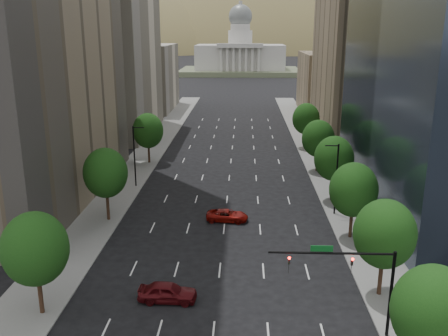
# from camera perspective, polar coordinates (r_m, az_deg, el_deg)

# --- Properties ---
(sidewalk_left) EXTENTS (6.00, 200.00, 0.15)m
(sidewalk_left) POSITION_cam_1_polar(r_m,az_deg,el_deg) (68.15, -12.81, -3.38)
(sidewalk_left) COLOR slate
(sidewalk_left) RESTS_ON ground
(sidewalk_right) EXTENTS (6.00, 200.00, 0.15)m
(sidewalk_right) POSITION_cam_1_polar(r_m,az_deg,el_deg) (67.18, 13.71, -3.73)
(sidewalk_right) COLOR slate
(sidewalk_right) RESTS_ON ground
(midrise_cream_left) EXTENTS (14.00, 30.00, 35.00)m
(midrise_cream_left) POSITION_cam_1_polar(r_m,az_deg,el_deg) (108.54, -12.47, 13.15)
(midrise_cream_left) COLOR beige
(midrise_cream_left) RESTS_ON ground
(filler_left) EXTENTS (14.00, 26.00, 18.00)m
(filler_left) POSITION_cam_1_polar(r_m,az_deg,el_deg) (141.25, -8.90, 10.45)
(filler_left) COLOR beige
(filler_left) RESTS_ON ground
(parking_tan_right) EXTENTS (14.00, 30.00, 30.00)m
(parking_tan_right) POSITION_cam_1_polar(r_m,az_deg,el_deg) (104.78, 15.25, 11.50)
(parking_tan_right) COLOR #8C7759
(parking_tan_right) RESTS_ON ground
(filler_right) EXTENTS (14.00, 26.00, 16.00)m
(filler_right) POSITION_cam_1_polar(r_m,az_deg,el_deg) (137.66, 12.06, 9.73)
(filler_right) COLOR #8C7759
(filler_right) RESTS_ON ground
(tree_right_0) EXTENTS (5.20, 5.20, 8.39)m
(tree_right_0) POSITION_cam_1_polar(r_m,az_deg,el_deg) (33.97, 23.31, -15.17)
(tree_right_0) COLOR #382316
(tree_right_0) RESTS_ON ground
(tree_right_1) EXTENTS (5.20, 5.20, 8.75)m
(tree_right_1) POSITION_cam_1_polar(r_m,az_deg,el_deg) (43.09, 18.30, -7.35)
(tree_right_1) COLOR #382316
(tree_right_1) RESTS_ON ground
(tree_right_2) EXTENTS (5.20, 5.20, 8.61)m
(tree_right_2) POSITION_cam_1_polar(r_m,az_deg,el_deg) (54.01, 14.94, -2.49)
(tree_right_2) COLOR #382316
(tree_right_2) RESTS_ON ground
(tree_right_3) EXTENTS (5.20, 5.20, 8.89)m
(tree_right_3) POSITION_cam_1_polar(r_m,az_deg,el_deg) (65.20, 12.76, 1.09)
(tree_right_3) COLOR #382316
(tree_right_3) RESTS_ON ground
(tree_right_4) EXTENTS (5.20, 5.20, 8.46)m
(tree_right_4) POSITION_cam_1_polar(r_m,az_deg,el_deg) (78.72, 10.98, 3.41)
(tree_right_4) COLOR #382316
(tree_right_4) RESTS_ON ground
(tree_right_5) EXTENTS (5.20, 5.20, 8.75)m
(tree_right_5) POSITION_cam_1_polar(r_m,az_deg,el_deg) (94.21, 9.59, 5.71)
(tree_right_5) COLOR #382316
(tree_right_5) RESTS_ON ground
(tree_left_0) EXTENTS (5.20, 5.20, 8.75)m
(tree_left_0) POSITION_cam_1_polar(r_m,az_deg,el_deg) (41.07, -21.26, -8.83)
(tree_left_0) COLOR #382316
(tree_left_0) RESTS_ON ground
(tree_left_1) EXTENTS (5.20, 5.20, 8.97)m
(tree_left_1) POSITION_cam_1_polar(r_m,az_deg,el_deg) (58.65, -13.72, -0.57)
(tree_left_1) COLOR #382316
(tree_left_1) RESTS_ON ground
(tree_left_2) EXTENTS (5.20, 5.20, 8.68)m
(tree_left_2) POSITION_cam_1_polar(r_m,az_deg,el_deg) (83.26, -8.90, 4.34)
(tree_left_2) COLOR #382316
(tree_left_2) RESTS_ON ground
(streetlight_rn) EXTENTS (1.70, 0.20, 9.00)m
(streetlight_rn) POSITION_cam_1_polar(r_m,az_deg,el_deg) (60.65, 12.99, -1.08)
(streetlight_rn) COLOR black
(streetlight_rn) RESTS_ON ground
(streetlight_ln) EXTENTS (1.70, 0.20, 9.00)m
(streetlight_ln) POSITION_cam_1_polar(r_m,az_deg,el_deg) (70.94, -10.41, 1.55)
(streetlight_ln) COLOR black
(streetlight_ln) RESTS_ON ground
(traffic_signal) EXTENTS (9.12, 0.40, 7.38)m
(traffic_signal) POSITION_cam_1_polar(r_m,az_deg,el_deg) (37.22, 15.46, -11.91)
(traffic_signal) COLOR black
(traffic_signal) RESTS_ON ground
(capitol) EXTENTS (60.00, 40.00, 35.20)m
(capitol) POSITION_cam_1_polar(r_m,az_deg,el_deg) (252.08, 1.89, 12.90)
(capitol) COLOR #596647
(capitol) RESTS_ON ground
(foothills) EXTENTS (720.00, 413.00, 263.00)m
(foothills) POSITION_cam_1_polar(r_m,az_deg,el_deg) (605.25, 5.49, 10.25)
(foothills) COLOR olive
(foothills) RESTS_ON ground
(car_maroon) EXTENTS (5.02, 2.14, 1.69)m
(car_maroon) POSITION_cam_1_polar(r_m,az_deg,el_deg) (42.61, -6.64, -14.25)
(car_maroon) COLOR #500D11
(car_maroon) RESTS_ON ground
(car_red_far) EXTENTS (5.16, 2.70, 1.39)m
(car_red_far) POSITION_cam_1_polar(r_m,az_deg,el_deg) (58.56, 0.38, -5.58)
(car_red_far) COLOR maroon
(car_red_far) RESTS_ON ground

